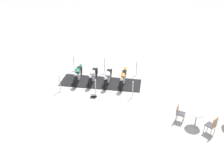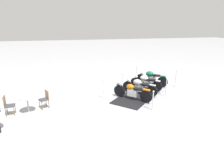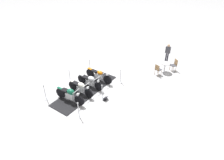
# 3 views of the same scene
# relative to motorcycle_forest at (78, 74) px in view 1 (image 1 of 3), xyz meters

# --- Properties ---
(ground_plane) EXTENTS (80.00, 80.00, 0.00)m
(ground_plane) POSITION_rel_motorcycle_forest_xyz_m (1.05, -1.00, -0.55)
(ground_plane) COLOR #B2B2B7
(display_platform) EXTENTS (4.75, 4.76, 0.04)m
(display_platform) POSITION_rel_motorcycle_forest_xyz_m (1.05, -1.00, -0.53)
(display_platform) COLOR black
(display_platform) RESTS_ON ground_plane
(motorcycle_forest) EXTENTS (1.50, 1.73, 1.00)m
(motorcycle_forest) POSITION_rel_motorcycle_forest_xyz_m (0.00, 0.00, 0.00)
(motorcycle_forest) COLOR black
(motorcycle_forest) RESTS_ON display_platform
(motorcycle_cream) EXTENTS (1.60, 1.51, 0.94)m
(motorcycle_cream) POSITION_rel_motorcycle_forest_xyz_m (0.69, -0.68, -0.03)
(motorcycle_cream) COLOR black
(motorcycle_cream) RESTS_ON display_platform
(motorcycle_chrome) EXTENTS (1.66, 1.61, 0.95)m
(motorcycle_chrome) POSITION_rel_motorcycle_forest_xyz_m (1.37, -1.37, -0.04)
(motorcycle_chrome) COLOR black
(motorcycle_chrome) RESTS_ON display_platform
(motorcycle_copper) EXTENTS (1.73, 1.68, 0.98)m
(motorcycle_copper) POSITION_rel_motorcycle_forest_xyz_m (2.06, -2.05, -0.07)
(motorcycle_copper) COLOR black
(motorcycle_copper) RESTS_ON display_platform
(stanchion_right_mid) EXTENTS (0.31, 0.31, 1.01)m
(stanchion_right_mid) POSITION_rel_motorcycle_forest_xyz_m (0.04, -2.00, -0.21)
(stanchion_right_mid) COLOR silver
(stanchion_right_mid) RESTS_ON ground_plane
(stanchion_left_front) EXTENTS (0.28, 0.28, 1.11)m
(stanchion_left_front) POSITION_rel_motorcycle_forest_xyz_m (0.53, 1.54, -0.14)
(stanchion_left_front) COLOR silver
(stanchion_left_front) RESTS_ON ground_plane
(stanchion_right_rear) EXTENTS (0.30, 0.30, 1.09)m
(stanchion_right_rear) POSITION_rel_motorcycle_forest_xyz_m (1.58, -3.54, -0.17)
(stanchion_right_rear) COLOR silver
(stanchion_right_rear) RESTS_ON ground_plane
(stanchion_right_front) EXTENTS (0.32, 0.32, 1.08)m
(stanchion_right_front) POSITION_rel_motorcycle_forest_xyz_m (-1.49, -0.47, -0.19)
(stanchion_right_front) COLOR silver
(stanchion_right_front) RESTS_ON ground_plane
(stanchion_left_mid) EXTENTS (0.34, 0.34, 1.14)m
(stanchion_left_mid) POSITION_rel_motorcycle_forest_xyz_m (2.06, 0.01, -0.19)
(stanchion_left_mid) COLOR silver
(stanchion_left_mid) RESTS_ON ground_plane
(stanchion_left_rear) EXTENTS (0.29, 0.29, 1.03)m
(stanchion_left_rear) POSITION_rel_motorcycle_forest_xyz_m (3.59, -1.53, -0.19)
(stanchion_left_rear) COLOR silver
(stanchion_left_rear) RESTS_ON ground_plane
(info_placard) EXTENTS (0.41, 0.41, 0.22)m
(info_placard) POSITION_rel_motorcycle_forest_xyz_m (-0.21, -2.16, -0.48)
(info_placard) COLOR #333338
(info_placard) RESTS_ON ground_plane
(cafe_table) EXTENTS (0.74, 0.74, 0.77)m
(cafe_table) POSITION_rel_motorcycle_forest_xyz_m (2.44, -7.28, 0.03)
(cafe_table) COLOR #B7B7BC
(cafe_table) RESTS_ON ground_plane
(cafe_chair_near_table) EXTENTS (0.43, 0.43, 0.95)m
(cafe_chair_near_table) POSITION_rel_motorcycle_forest_xyz_m (2.51, -8.10, -0.01)
(cafe_chair_near_table) COLOR olive
(cafe_chair_near_table) RESTS_ON ground_plane
(cafe_chair_across_table) EXTENTS (0.54, 0.54, 0.89)m
(cafe_chair_across_table) POSITION_rel_motorcycle_forest_xyz_m (2.07, -6.55, -0.03)
(cafe_chair_across_table) COLOR olive
(cafe_chair_across_table) RESTS_ON ground_plane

